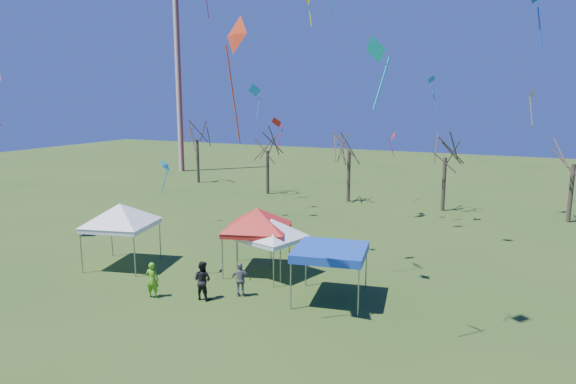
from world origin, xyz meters
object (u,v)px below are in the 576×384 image
person_green (152,280)px  tree_4 (576,143)px  tree_0 (197,124)px  tent_blue (330,252)px  tree_2 (350,132)px  tree_3 (446,138)px  tree_1 (267,135)px  tent_red (257,212)px  tent_white_mid (272,223)px  person_dark (202,280)px  person_grey (241,280)px  radio_mast (178,71)px  tent_white_west (120,208)px

person_green → tree_4: bearing=-142.1°
tree_0 → tent_blue: size_ratio=2.25×
tree_2 → tree_3: 8.41m
tree_0 → tent_blue: tree_0 is taller
tree_1 → tree_4: bearing=-1.4°
tent_red → tent_blue: 5.55m
tree_2 → tent_white_mid: size_ratio=2.12×
person_dark → tree_0: bearing=-54.7°
person_grey → person_green: (-3.74, -1.88, 0.03)m
tree_0 → tree_2: bearing=-9.2°
radio_mast → person_grey: bearing=-49.9°
tree_3 → person_green: 27.59m
tree_0 → tent_white_west: bearing=-63.7°
person_dark → person_green: size_ratio=1.07×
tree_0 → person_grey: bearing=-51.9°
radio_mast → tree_3: bearing=-16.3°
tent_white_west → tent_red: bearing=18.3°
tree_0 → tent_white_west: (12.67, -25.67, -3.13)m
tree_0 → tree_2: 18.72m
tree_4 → person_dark: (-16.66, -24.47, -5.13)m
tree_3 → person_dark: (-7.34, -24.51, -5.15)m
tree_1 → person_dark: tree_1 is taller
radio_mast → person_grey: radio_mast is taller
tent_blue → person_grey: size_ratio=2.25×
tree_4 → person_dark: bearing=-124.3°
tree_4 → tent_blue: (-11.18, -22.03, -3.72)m
tent_white_west → person_green: size_ratio=2.64×
tree_4 → person_grey: tree_4 is taller
tree_1 → tent_red: tree_1 is taller
person_dark → tree_2: bearing=-87.3°
tent_red → tree_4: bearing=50.8°
tree_4 → person_green: size_ratio=4.55×
tree_4 → tent_white_west: bearing=-136.6°
tent_red → person_green: size_ratio=2.57×
tent_white_mid → person_dark: (-1.44, -4.44, -1.93)m
tree_3 → person_grey: tree_3 is taller
tree_3 → person_grey: bearing=-104.1°
tree_0 → tent_blue: (25.02, -25.41, -4.14)m
tent_white_mid → tree_1: bearing=117.8°
tent_white_mid → tree_3: bearing=73.6°
tree_1 → tree_2: tree_2 is taller
person_grey → person_green: size_ratio=0.96×
tent_blue → person_green: bearing=-157.3°
tree_1 → person_dark: bearing=-69.4°
tree_1 → tent_blue: 27.37m
tree_3 → tree_4: bearing=-0.3°
tree_0 → tree_4: 36.36m
tent_blue → person_grey: bearing=-161.2°
tent_blue → tent_white_west: bearing=-178.8°
radio_mast → person_green: (24.40, -35.27, -11.63)m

